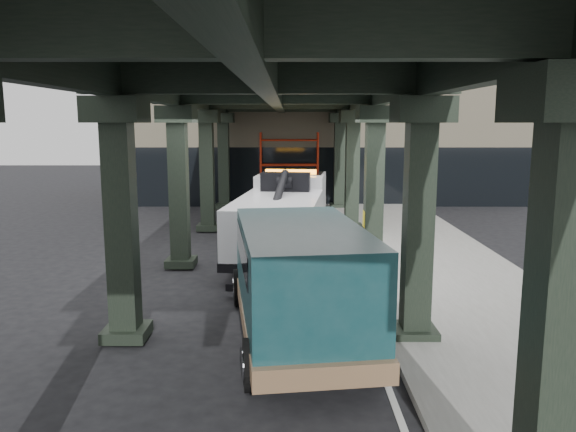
{
  "coord_description": "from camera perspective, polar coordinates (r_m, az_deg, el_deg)",
  "views": [
    {
      "loc": [
        -0.01,
        -15.14,
        4.5
      ],
      "look_at": [
        -0.04,
        1.66,
        1.7
      ],
      "focal_mm": 35.0,
      "sensor_mm": 36.0,
      "label": 1
    }
  ],
  "objects": [
    {
      "name": "viaduct",
      "position": [
        17.17,
        -1.23,
        12.66
      ],
      "size": [
        7.4,
        32.0,
        6.4
      ],
      "color": "black",
      "rests_on": "ground"
    },
    {
      "name": "ground",
      "position": [
        15.8,
        0.14,
        -7.09
      ],
      "size": [
        90.0,
        90.0,
        0.0
      ],
      "primitive_type": "plane",
      "color": "black",
      "rests_on": "ground"
    },
    {
      "name": "lane_stripe",
      "position": [
        17.8,
        5.64,
        -5.21
      ],
      "size": [
        0.12,
        38.0,
        0.01
      ],
      "primitive_type": "cube",
      "color": "silver",
      "rests_on": "ground"
    },
    {
      "name": "sidewalk",
      "position": [
        18.27,
        14.45,
        -4.86
      ],
      "size": [
        5.0,
        40.0,
        0.15
      ],
      "primitive_type": "cube",
      "color": "gray",
      "rests_on": "ground"
    },
    {
      "name": "tow_truck",
      "position": [
        19.31,
        -0.38,
        0.29
      ],
      "size": [
        3.47,
        9.11,
        2.92
      ],
      "rotation": [
        0.0,
        0.0,
        -0.12
      ],
      "color": "black",
      "rests_on": "ground"
    },
    {
      "name": "towed_van",
      "position": [
        11.49,
        1.07,
        -6.43
      ],
      "size": [
        3.18,
        6.47,
        2.52
      ],
      "rotation": [
        0.0,
        0.0,
        0.13
      ],
      "color": "#11393E",
      "rests_on": "ground"
    },
    {
      "name": "scaffolding",
      "position": [
        29.88,
        0.13,
        4.87
      ],
      "size": [
        3.08,
        0.88,
        4.0
      ],
      "color": "red",
      "rests_on": "ground"
    },
    {
      "name": "building",
      "position": [
        35.2,
        3.42,
        8.63
      ],
      "size": [
        22.0,
        10.0,
        8.0
      ],
      "primitive_type": "cube",
      "color": "#C6B793",
      "rests_on": "ground"
    }
  ]
}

